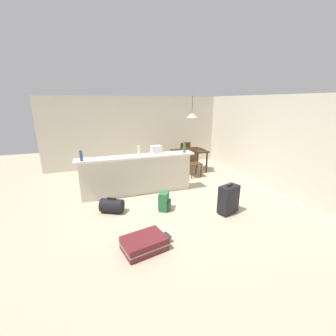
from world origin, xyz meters
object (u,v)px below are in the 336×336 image
(grocery_bag, at_px, (156,150))
(suitcase_upright_black, at_px, (228,199))
(bottle_green, at_px, (184,147))
(backpack_green, at_px, (164,201))
(duffel_bag_black, at_px, (112,206))
(bottle_blue, at_px, (81,156))
(bottle_white, at_px, (139,151))
(dining_chair_near_partition, at_px, (193,160))
(suitcase_flat_maroon, at_px, (144,243))
(dining_table, at_px, (189,153))
(dining_chair_far_side, at_px, (184,153))
(pendant_lamp, at_px, (192,115))

(grocery_bag, xyz_separation_m, suitcase_upright_black, (1.13, -1.63, -0.81))
(bottle_green, height_order, backpack_green, bottle_green)
(duffel_bag_black, bearing_deg, bottle_green, 20.07)
(bottle_blue, bearing_deg, bottle_green, 0.99)
(bottle_blue, height_order, backpack_green, bottle_blue)
(bottle_blue, bearing_deg, bottle_white, 1.75)
(bottle_white, bearing_deg, duffel_bag_black, -137.39)
(bottle_blue, relative_size, duffel_bag_black, 0.43)
(duffel_bag_black, distance_m, backpack_green, 1.15)
(bottle_blue, distance_m, bottle_green, 2.55)
(dining_chair_near_partition, distance_m, suitcase_flat_maroon, 3.93)
(dining_table, relative_size, dining_chair_far_side, 1.18)
(bottle_blue, xyz_separation_m, backpack_green, (1.66, -0.96, -0.96))
(dining_chair_near_partition, distance_m, backpack_green, 2.53)
(dining_table, relative_size, suitcase_flat_maroon, 1.25)
(grocery_bag, relative_size, dining_chair_far_side, 0.28)
(bottle_white, xyz_separation_m, dining_table, (2.00, 1.42, -0.52))
(bottle_blue, distance_m, dining_chair_near_partition, 3.46)
(dining_chair_far_side, height_order, suitcase_flat_maroon, dining_chair_far_side)
(bottle_white, xyz_separation_m, dining_chair_far_side, (2.01, 1.94, -0.65))
(duffel_bag_black, height_order, suitcase_upright_black, suitcase_upright_black)
(grocery_bag, relative_size, backpack_green, 0.62)
(suitcase_flat_maroon, bearing_deg, bottle_white, 79.58)
(pendant_lamp, bearing_deg, dining_table, 116.12)
(dining_table, xyz_separation_m, suitcase_upright_black, (-0.42, -3.00, -0.32))
(pendant_lamp, relative_size, suitcase_upright_black, 1.07)
(grocery_bag, bearing_deg, pendant_lamp, 39.95)
(bottle_blue, relative_size, dining_table, 0.22)
(bottle_green, height_order, suitcase_upright_black, bottle_green)
(grocery_bag, distance_m, backpack_green, 1.42)
(dining_chair_far_side, bearing_deg, dining_table, -90.83)
(dining_chair_near_partition, xyz_separation_m, duffel_bag_black, (-2.71, -1.67, -0.36))
(bottle_white, bearing_deg, dining_chair_near_partition, 26.07)
(bottle_green, relative_size, backpack_green, 0.69)
(dining_table, xyz_separation_m, dining_chair_far_side, (0.01, 0.51, -0.13))
(bottle_blue, relative_size, suitcase_upright_black, 0.37)
(dining_table, height_order, duffel_bag_black, dining_table)
(dining_table, xyz_separation_m, dining_chair_near_partition, (-0.08, -0.48, -0.13))
(dining_chair_far_side, xyz_separation_m, suitcase_flat_maroon, (-2.41, -4.14, -0.41))
(grocery_bag, xyz_separation_m, dining_chair_near_partition, (1.46, 0.89, -0.63))
(bottle_white, distance_m, pendant_lamp, 2.55)
(dining_chair_near_partition, xyz_separation_m, dining_chair_far_side, (0.09, 1.00, 0.00))
(backpack_green, distance_m, suitcase_upright_black, 1.39)
(grocery_bag, distance_m, duffel_bag_black, 1.77)
(duffel_bag_black, bearing_deg, bottle_white, 42.61)
(duffel_bag_black, xyz_separation_m, backpack_green, (1.12, -0.27, 0.05))
(bottle_blue, height_order, suitcase_upright_black, bottle_blue)
(suitcase_flat_maroon, relative_size, suitcase_upright_black, 1.31)
(bottle_blue, relative_size, dining_chair_far_side, 0.26)
(bottle_blue, xyz_separation_m, dining_chair_near_partition, (3.25, 0.98, -0.64))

